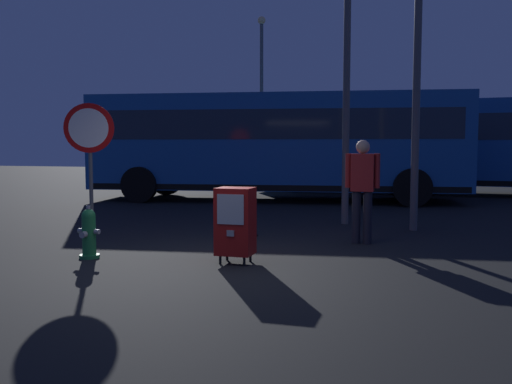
% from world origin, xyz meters
% --- Properties ---
extents(ground_plane, '(60.00, 60.00, 0.00)m').
position_xyz_m(ground_plane, '(0.00, 0.00, 0.00)').
color(ground_plane, black).
extents(fire_hydrant, '(0.33, 0.32, 0.75)m').
position_xyz_m(fire_hydrant, '(-1.84, 0.15, 0.35)').
color(fire_hydrant, '#1E7238').
rests_on(fire_hydrant, ground_plane).
extents(newspaper_box_primary, '(0.48, 0.42, 1.02)m').
position_xyz_m(newspaper_box_primary, '(0.24, 0.41, 0.57)').
color(newspaper_box_primary, black).
rests_on(newspaper_box_primary, ground_plane).
extents(stop_sign, '(0.71, 0.31, 2.23)m').
position_xyz_m(stop_sign, '(-2.28, 0.91, 1.60)').
color(stop_sign, '#4C4F54').
rests_on(stop_sign, ground_plane).
extents(pedestrian, '(0.55, 0.22, 1.67)m').
position_xyz_m(pedestrian, '(1.73, 2.41, 0.95)').
color(pedestrian, black).
rests_on(pedestrian, ground_plane).
extents(traffic_cone, '(0.36, 0.36, 0.53)m').
position_xyz_m(traffic_cone, '(-0.27, 2.48, 0.26)').
color(traffic_cone, black).
rests_on(traffic_cone, ground_plane).
extents(bus_near, '(10.74, 3.89, 3.00)m').
position_xyz_m(bus_near, '(-1.35, 9.01, 1.71)').
color(bus_near, '#19519E').
rests_on(bus_near, ground_plane).
extents(bus_far, '(10.65, 3.36, 3.00)m').
position_xyz_m(bus_far, '(2.40, 12.78, 1.71)').
color(bus_far, '#19519E').
rests_on(bus_far, ground_plane).
extents(street_light_near_left, '(0.32, 0.32, 6.31)m').
position_xyz_m(street_light_near_left, '(1.18, 4.62, 3.70)').
color(street_light_near_left, '#4C4F54').
rests_on(street_light_near_left, ground_plane).
extents(street_light_near_right, '(0.32, 0.32, 6.82)m').
position_xyz_m(street_light_near_right, '(2.52, 4.12, 3.97)').
color(street_light_near_right, '#4C4F54').
rests_on(street_light_near_right, ground_plane).
extents(street_light_far_left, '(0.32, 0.32, 6.77)m').
position_xyz_m(street_light_far_left, '(-3.60, 15.48, 3.94)').
color(street_light_far_left, '#4C4F54').
rests_on(street_light_far_left, ground_plane).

